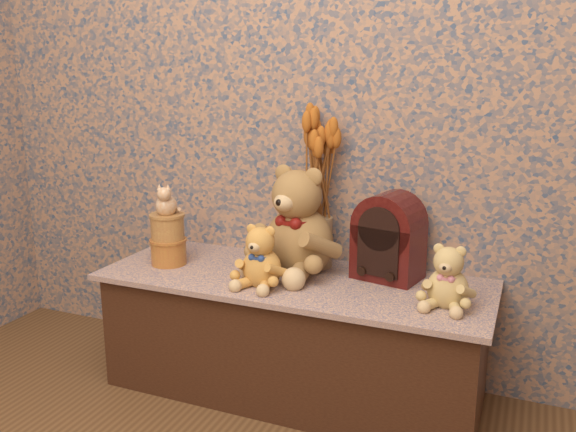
# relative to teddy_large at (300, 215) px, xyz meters

# --- Properties ---
(display_shelf) EXTENTS (1.42, 0.54, 0.45)m
(display_shelf) POSITION_rel_teddy_large_xyz_m (0.01, -0.08, -0.44)
(display_shelf) COLOR navy
(display_shelf) RESTS_ON ground
(teddy_large) EXTENTS (0.42, 0.47, 0.43)m
(teddy_large) POSITION_rel_teddy_large_xyz_m (0.00, 0.00, 0.00)
(teddy_large) COLOR olive
(teddy_large) RESTS_ON display_shelf
(teddy_medium) EXTENTS (0.20, 0.23, 0.23)m
(teddy_medium) POSITION_rel_teddy_large_xyz_m (-0.06, -0.20, -0.10)
(teddy_medium) COLOR #BC8335
(teddy_medium) RESTS_ON display_shelf
(teddy_small) EXTENTS (0.19, 0.22, 0.22)m
(teddy_small) POSITION_rel_teddy_large_xyz_m (0.56, -0.14, -0.10)
(teddy_small) COLOR tan
(teddy_small) RESTS_ON display_shelf
(cathedral_radio) EXTENTS (0.26, 0.21, 0.31)m
(cathedral_radio) POSITION_rel_teddy_large_xyz_m (0.32, 0.04, -0.06)
(cathedral_radio) COLOR #3D0B0B
(cathedral_radio) RESTS_ON display_shelf
(ceramic_vase) EXTENTS (0.14, 0.14, 0.19)m
(ceramic_vase) POSITION_rel_teddy_large_xyz_m (0.04, 0.07, -0.12)
(ceramic_vase) COLOR tan
(ceramic_vase) RESTS_ON display_shelf
(dried_stalks) EXTENTS (0.26, 0.26, 0.41)m
(dried_stalks) POSITION_rel_teddy_large_xyz_m (0.04, 0.07, 0.19)
(dried_stalks) COLOR #B35C1C
(dried_stalks) RESTS_ON ceramic_vase
(biscuit_tin_lower) EXTENTS (0.14, 0.14, 0.10)m
(biscuit_tin_lower) POSITION_rel_teddy_large_xyz_m (-0.49, -0.12, -0.16)
(biscuit_tin_lower) COLOR gold
(biscuit_tin_lower) RESTS_ON display_shelf
(biscuit_tin_upper) EXTENTS (0.13, 0.13, 0.10)m
(biscuit_tin_upper) POSITION_rel_teddy_large_xyz_m (-0.49, -0.12, -0.07)
(biscuit_tin_upper) COLOR #DAB95F
(biscuit_tin_upper) RESTS_ON biscuit_tin_lower
(cat_figurine) EXTENTS (0.12, 0.13, 0.13)m
(cat_figurine) POSITION_rel_teddy_large_xyz_m (-0.49, -0.12, 0.05)
(cat_figurine) COLOR silver
(cat_figurine) RESTS_ON biscuit_tin_upper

